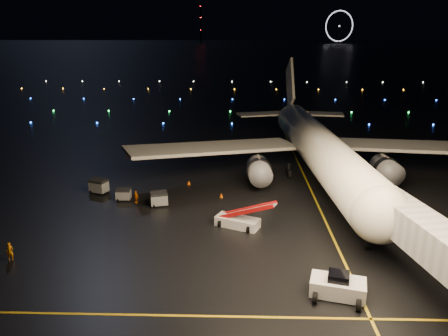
{
  "coord_description": "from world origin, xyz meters",
  "views": [
    {
      "loc": [
        1.64,
        -38.42,
        20.92
      ],
      "look_at": [
        0.22,
        12.0,
        5.0
      ],
      "focal_mm": 35.0,
      "sensor_mm": 36.0,
      "label": 1
    }
  ],
  "objects_px": {
    "crew_c": "(136,197)",
    "baggage_cart_2": "(124,194)",
    "airliner": "(316,122)",
    "crew_a": "(10,251)",
    "belt_loader": "(238,212)",
    "pushback_tug": "(338,284)",
    "baggage_cart_1": "(99,186)",
    "baggage_cart_0": "(159,199)"
  },
  "relations": [
    {
      "from": "crew_c",
      "to": "belt_loader",
      "type": "bearing_deg",
      "value": 11.66
    },
    {
      "from": "crew_c",
      "to": "baggage_cart_2",
      "type": "distance_m",
      "value": 1.97
    },
    {
      "from": "airliner",
      "to": "belt_loader",
      "type": "height_order",
      "value": "airliner"
    },
    {
      "from": "crew_c",
      "to": "baggage_cart_0",
      "type": "height_order",
      "value": "baggage_cart_0"
    },
    {
      "from": "crew_c",
      "to": "baggage_cart_2",
      "type": "bearing_deg",
      "value": -165.18
    },
    {
      "from": "crew_a",
      "to": "baggage_cart_0",
      "type": "xyz_separation_m",
      "value": [
        11.84,
        13.91,
        -0.02
      ]
    },
    {
      "from": "airliner",
      "to": "belt_loader",
      "type": "distance_m",
      "value": 23.39
    },
    {
      "from": "airliner",
      "to": "crew_a",
      "type": "bearing_deg",
      "value": -143.59
    },
    {
      "from": "baggage_cart_2",
      "to": "pushback_tug",
      "type": "bearing_deg",
      "value": -42.26
    },
    {
      "from": "belt_loader",
      "to": "crew_a",
      "type": "height_order",
      "value": "belt_loader"
    },
    {
      "from": "baggage_cart_0",
      "to": "belt_loader",
      "type": "bearing_deg",
      "value": -46.38
    },
    {
      "from": "airliner",
      "to": "baggage_cart_1",
      "type": "xyz_separation_m",
      "value": [
        -30.17,
        -9.28,
        -7.01
      ]
    },
    {
      "from": "belt_loader",
      "to": "baggage_cart_1",
      "type": "relative_size",
      "value": 3.19
    },
    {
      "from": "crew_a",
      "to": "baggage_cart_1",
      "type": "height_order",
      "value": "baggage_cart_1"
    },
    {
      "from": "pushback_tug",
      "to": "baggage_cart_2",
      "type": "xyz_separation_m",
      "value": [
        -22.9,
        20.71,
        -0.29
      ]
    },
    {
      "from": "belt_loader",
      "to": "baggage_cart_0",
      "type": "distance_m",
      "value": 11.43
    },
    {
      "from": "crew_c",
      "to": "baggage_cart_2",
      "type": "xyz_separation_m",
      "value": [
        -1.79,
        0.82,
        -0.03
      ]
    },
    {
      "from": "belt_loader",
      "to": "baggage_cart_2",
      "type": "xyz_separation_m",
      "value": [
        -14.68,
        7.59,
        -0.96
      ]
    },
    {
      "from": "baggage_cart_0",
      "to": "crew_c",
      "type": "bearing_deg",
      "value": 147.56
    },
    {
      "from": "crew_a",
      "to": "airliner",
      "type": "bearing_deg",
      "value": 30.99
    },
    {
      "from": "baggage_cart_1",
      "to": "baggage_cart_2",
      "type": "relative_size",
      "value": 1.24
    },
    {
      "from": "crew_c",
      "to": "baggage_cart_0",
      "type": "relative_size",
      "value": 0.76
    },
    {
      "from": "pushback_tug",
      "to": "crew_a",
      "type": "relative_size",
      "value": 2.45
    },
    {
      "from": "baggage_cart_1",
      "to": "belt_loader",
      "type": "bearing_deg",
      "value": -6.42
    },
    {
      "from": "pushback_tug",
      "to": "baggage_cart_1",
      "type": "bearing_deg",
      "value": 154.15
    },
    {
      "from": "pushback_tug",
      "to": "crew_c",
      "type": "distance_m",
      "value": 29.0
    },
    {
      "from": "airliner",
      "to": "crew_c",
      "type": "height_order",
      "value": "airliner"
    },
    {
      "from": "crew_a",
      "to": "baggage_cart_2",
      "type": "height_order",
      "value": "crew_a"
    },
    {
      "from": "crew_a",
      "to": "baggage_cart_2",
      "type": "xyz_separation_m",
      "value": [
        6.95,
        15.67,
        -0.14
      ]
    },
    {
      "from": "baggage_cart_0",
      "to": "pushback_tug",
      "type": "bearing_deg",
      "value": -62.03
    },
    {
      "from": "belt_loader",
      "to": "crew_c",
      "type": "bearing_deg",
      "value": 176.77
    },
    {
      "from": "crew_a",
      "to": "crew_c",
      "type": "height_order",
      "value": "crew_a"
    },
    {
      "from": "belt_loader",
      "to": "baggage_cart_1",
      "type": "xyz_separation_m",
      "value": [
        -18.65,
        10.1,
        -0.78
      ]
    },
    {
      "from": "pushback_tug",
      "to": "baggage_cart_2",
      "type": "relative_size",
      "value": 2.45
    },
    {
      "from": "belt_loader",
      "to": "baggage_cart_1",
      "type": "bearing_deg",
      "value": 176.06
    },
    {
      "from": "belt_loader",
      "to": "baggage_cart_2",
      "type": "height_order",
      "value": "belt_loader"
    },
    {
      "from": "airliner",
      "to": "baggage_cart_2",
      "type": "xyz_separation_m",
      "value": [
        -26.2,
        -11.79,
        -7.19
      ]
    },
    {
      "from": "pushback_tug",
      "to": "baggage_cart_1",
      "type": "relative_size",
      "value": 1.98
    },
    {
      "from": "belt_loader",
      "to": "baggage_cart_2",
      "type": "relative_size",
      "value": 3.95
    },
    {
      "from": "airliner",
      "to": "baggage_cart_0",
      "type": "relative_size",
      "value": 26.94
    },
    {
      "from": "airliner",
      "to": "belt_loader",
      "type": "bearing_deg",
      "value": -123.94
    },
    {
      "from": "belt_loader",
      "to": "crew_a",
      "type": "distance_m",
      "value": 23.1
    }
  ]
}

